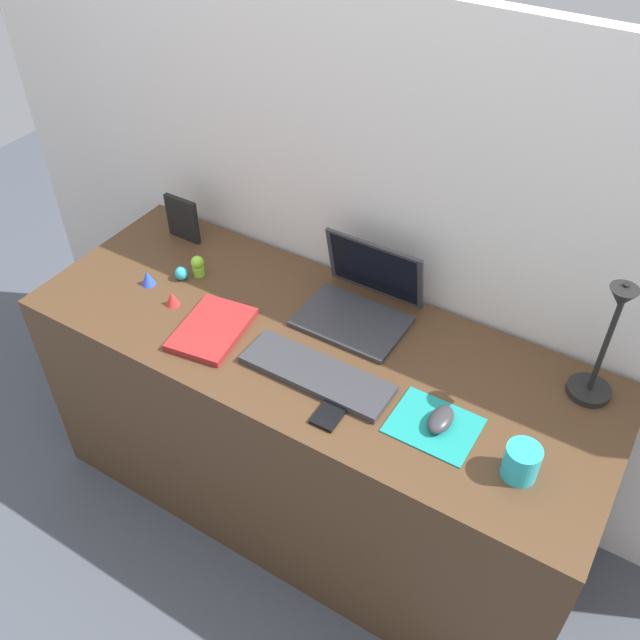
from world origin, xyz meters
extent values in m
plane|color=#474C56|center=(0.00, 0.00, 0.00)|extent=(6.00, 6.00, 0.00)
cube|color=silver|center=(0.00, 0.35, 0.79)|extent=(2.87, 0.05, 1.58)
cube|color=#4C331E|center=(0.00, 0.00, 0.37)|extent=(1.67, 0.62, 0.74)
cube|color=#333338|center=(0.05, 0.12, 0.75)|extent=(0.30, 0.21, 0.01)
cube|color=#333338|center=(0.05, 0.25, 0.85)|extent=(0.30, 0.05, 0.20)
cube|color=black|center=(0.05, 0.24, 0.85)|extent=(0.27, 0.04, 0.17)
cube|color=#333338|center=(0.08, -0.11, 0.75)|extent=(0.41, 0.13, 0.02)
cube|color=teal|center=(0.41, -0.10, 0.74)|extent=(0.21, 0.17, 0.00)
ellipsoid|color=#333338|center=(0.42, -0.09, 0.76)|extent=(0.06, 0.10, 0.03)
cube|color=black|center=(0.17, -0.19, 0.74)|extent=(0.07, 0.13, 0.01)
cylinder|color=black|center=(0.69, 0.21, 0.75)|extent=(0.11, 0.11, 0.02)
cylinder|color=black|center=(0.69, 0.21, 0.93)|extent=(0.01, 0.01, 0.34)
cylinder|color=black|center=(0.69, 0.17, 1.10)|extent=(0.01, 0.07, 0.09)
cone|color=black|center=(0.69, 0.13, 1.11)|extent=(0.06, 0.06, 0.05)
cube|color=maroon|center=(-0.26, -0.11, 0.75)|extent=(0.20, 0.26, 0.02)
cube|color=black|center=(-0.62, 0.20, 0.81)|extent=(0.12, 0.02, 0.15)
cylinder|color=#28B7CC|center=(0.63, -0.13, 0.78)|extent=(0.08, 0.08, 0.09)
cone|color=blue|center=(-0.56, -0.05, 0.76)|extent=(0.04, 0.04, 0.05)
ellipsoid|color=#28B7CC|center=(-0.49, 0.03, 0.76)|extent=(0.04, 0.04, 0.04)
cylinder|color=#8CDB33|center=(-0.46, 0.07, 0.76)|extent=(0.04, 0.04, 0.03)
sphere|color=#8CDB33|center=(-0.46, 0.07, 0.79)|extent=(0.04, 0.04, 0.04)
cone|color=red|center=(-0.44, -0.08, 0.76)|extent=(0.04, 0.04, 0.04)
camera|label=1|loc=(0.75, -1.17, 2.05)|focal=39.08mm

